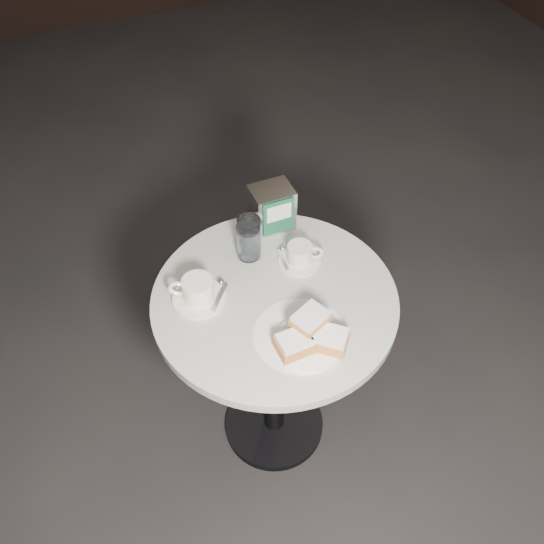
{
  "coord_description": "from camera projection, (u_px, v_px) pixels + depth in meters",
  "views": [
    {
      "loc": [
        -0.42,
        -1.01,
        2.06
      ],
      "look_at": [
        0.0,
        0.02,
        0.83
      ],
      "focal_mm": 40.0,
      "sensor_mm": 36.0,
      "label": 1
    }
  ],
  "objects": [
    {
      "name": "water_glass_left",
      "position": [
        249.0,
        242.0,
        1.78
      ],
      "size": [
        0.09,
        0.09,
        0.12
      ],
      "rotation": [
        0.0,
        0.0,
        -0.41
      ],
      "color": "white",
      "rests_on": "cafe_table"
    },
    {
      "name": "cafe_table",
      "position": [
        274.0,
        339.0,
        1.85
      ],
      "size": [
        0.7,
        0.7,
        0.74
      ],
      "color": "black",
      "rests_on": "ground"
    },
    {
      "name": "napkin_dispenser",
      "position": [
        272.0,
        208.0,
        1.85
      ],
      "size": [
        0.13,
        0.11,
        0.15
      ],
      "rotation": [
        0.0,
        0.0,
        0.01
      ],
      "color": "silver",
      "rests_on": "cafe_table"
    },
    {
      "name": "beignet_plate",
      "position": [
        311.0,
        337.0,
        1.57
      ],
      "size": [
        0.23,
        0.23,
        0.09
      ],
      "rotation": [
        0.0,
        0.0,
        -0.27
      ],
      "color": "white",
      "rests_on": "cafe_table"
    },
    {
      "name": "coffee_cup_right",
      "position": [
        300.0,
        255.0,
        1.78
      ],
      "size": [
        0.16,
        0.16,
        0.07
      ],
      "rotation": [
        0.0,
        0.0,
        -0.36
      ],
      "color": "silver",
      "rests_on": "cafe_table"
    },
    {
      "name": "water_glass_right",
      "position": [
        249.0,
        235.0,
        1.8
      ],
      "size": [
        0.08,
        0.08,
        0.11
      ],
      "rotation": [
        0.0,
        0.0,
        0.13
      ],
      "color": "white",
      "rests_on": "cafe_table"
    },
    {
      "name": "sugar_spill",
      "position": [
        300.0,
        335.0,
        1.62
      ],
      "size": [
        0.33,
        0.33,
        0.0
      ],
      "primitive_type": "cylinder",
      "rotation": [
        0.0,
        0.0,
        0.35
      ],
      "color": "white",
      "rests_on": "cafe_table"
    },
    {
      "name": "coffee_cup_left",
      "position": [
        198.0,
        292.0,
        1.68
      ],
      "size": [
        0.2,
        0.2,
        0.08
      ],
      "rotation": [
        0.0,
        0.0,
        -0.43
      ],
      "color": "white",
      "rests_on": "cafe_table"
    },
    {
      "name": "ground",
      "position": [
        274.0,
        425.0,
        2.26
      ],
      "size": [
        7.0,
        7.0,
        0.0
      ],
      "primitive_type": "plane",
      "color": "black",
      "rests_on": "ground"
    }
  ]
}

